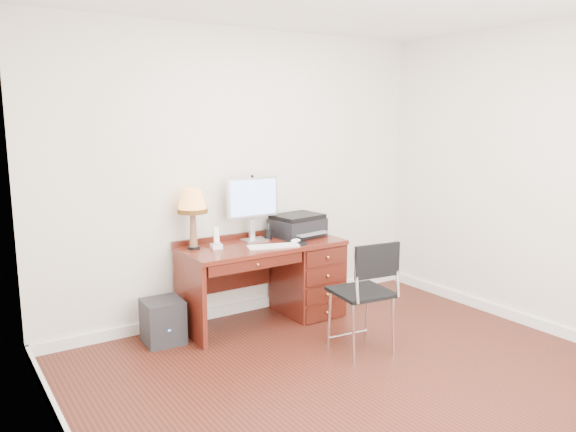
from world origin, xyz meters
TOP-DOWN VIEW (x-y plane):
  - ground at (0.00, 0.00)m, footprint 4.00×4.00m
  - room_shell at (0.00, 0.63)m, footprint 4.00×4.00m
  - desk at (0.32, 1.40)m, footprint 1.50×0.67m
  - monitor at (-0.00, 1.57)m, footprint 0.52×0.17m
  - keyboard at (0.01, 1.23)m, footprint 0.48×0.26m
  - mouse_pad at (0.26, 1.24)m, footprint 0.22×0.22m
  - printer at (0.46, 1.51)m, footprint 0.52×0.43m
  - leg_lamp at (-0.61, 1.56)m, footprint 0.26×0.26m
  - phone at (-0.44, 1.45)m, footprint 0.10×0.10m
  - pen_cup at (0.13, 1.52)m, footprint 0.08×0.08m
  - chair at (0.34, 0.33)m, footprint 0.49×0.50m
  - equipment_box at (-0.96, 1.44)m, footprint 0.33×0.33m

SIDE VIEW (x-z plane):
  - ground at x=0.00m, z-range 0.00..0.00m
  - room_shell at x=0.00m, z-range -1.95..2.05m
  - equipment_box at x=-0.96m, z-range 0.00..0.37m
  - desk at x=0.32m, z-range 0.04..0.79m
  - chair at x=0.34m, z-range 0.10..1.04m
  - keyboard at x=0.01m, z-range 0.75..0.77m
  - mouse_pad at x=0.26m, z-range 0.74..0.79m
  - pen_cup at x=0.13m, z-range 0.75..0.85m
  - phone at x=-0.44m, z-range 0.71..0.90m
  - printer at x=0.46m, z-range 0.75..0.96m
  - monitor at x=0.00m, z-range 0.83..1.42m
  - leg_lamp at x=-0.61m, z-range 0.88..1.42m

